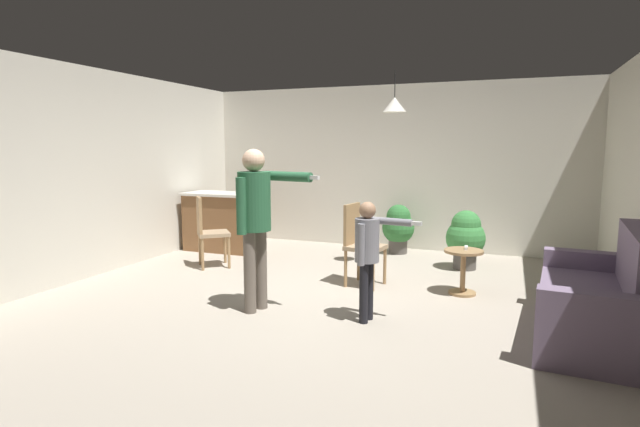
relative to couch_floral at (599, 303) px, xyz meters
name	(u,v)px	position (x,y,z in m)	size (l,w,h in m)	color
ground	(321,300)	(-2.68, 0.20, -0.33)	(7.68, 7.68, 0.00)	#9E9384
wall_back	(389,167)	(-2.68, 3.40, 1.02)	(6.40, 0.10, 2.70)	silver
wall_left	(93,173)	(-5.88, 0.20, 1.02)	(0.10, 6.40, 2.70)	silver
couch_floral	(599,303)	(0.00, 0.00, 0.00)	(1.00, 1.87, 1.00)	slate
kitchen_counter	(224,221)	(-5.13, 2.14, 0.15)	(1.26, 0.66, 0.95)	brown
side_table_by_couch	(463,266)	(-1.24, 0.98, 0.00)	(0.44, 0.44, 0.52)	#99754C
person_adult	(256,212)	(-3.17, -0.38, 0.70)	(0.85, 0.47, 1.67)	#60564C
person_child	(368,248)	(-2.02, -0.28, 0.40)	(0.62, 0.34, 1.17)	black
dining_chair_by_counter	(208,229)	(-4.71, 1.05, 0.21)	(0.59, 0.59, 1.00)	#99754C
dining_chair_near_wall	(360,241)	(-2.46, 0.94, 0.21)	(0.48, 0.48, 1.00)	#99754C
potted_plant_corner	(466,237)	(-1.32, 2.24, 0.12)	(0.54, 0.54, 0.82)	#4C4742
potted_plant_by_wall	(398,226)	(-2.41, 2.93, 0.10)	(0.51, 0.51, 0.78)	#4C4742
spare_remote_on_table	(466,248)	(-1.21, 1.02, 0.21)	(0.04, 0.13, 0.04)	white
ceiling_light_pendant	(395,105)	(-2.27, 1.89, 1.92)	(0.32, 0.32, 0.55)	silver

